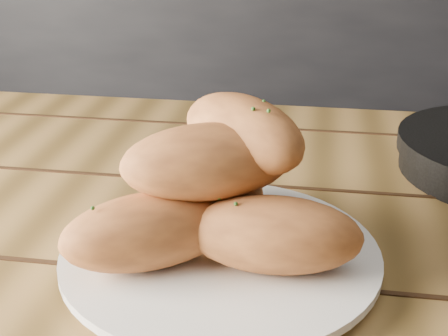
# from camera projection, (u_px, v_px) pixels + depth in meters

# --- Properties ---
(table) EXTENTS (1.44, 0.83, 0.75)m
(table) POSITION_uv_depth(u_px,v_px,m) (416.00, 326.00, 0.66)
(table) COLOR olive
(table) RESTS_ON ground
(plate) EXTENTS (0.29, 0.29, 0.02)m
(plate) POSITION_uv_depth(u_px,v_px,m) (221.00, 256.00, 0.57)
(plate) COLOR white
(plate) RESTS_ON table
(bread_rolls) EXTENTS (0.27, 0.24, 0.14)m
(bread_rolls) POSITION_uv_depth(u_px,v_px,m) (219.00, 190.00, 0.55)
(bread_rolls) COLOR #C36F36
(bread_rolls) RESTS_ON plate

